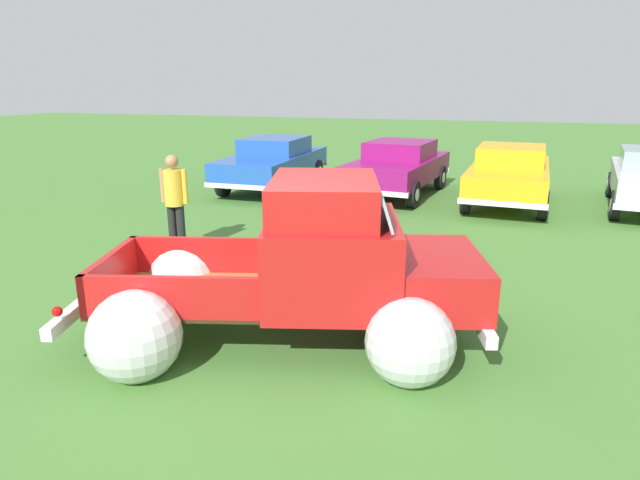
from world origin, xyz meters
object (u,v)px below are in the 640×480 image
object	(u,v)px
spectator_0	(174,197)
show_car_2	(509,173)
show_car_0	(274,161)
show_car_1	(398,166)
vintage_pickup_truck	(310,278)

from	to	relation	value
spectator_0	show_car_2	bearing A→B (deg)	135.41
show_car_0	show_car_1	bearing A→B (deg)	91.75
show_car_2	spectator_0	world-z (taller)	spectator_0
show_car_0	show_car_2	xyz separation A→B (m)	(6.36, -0.27, -0.00)
show_car_0	show_car_1	xyz separation A→B (m)	(3.55, 0.09, -0.00)
show_car_1	spectator_0	bearing A→B (deg)	-16.79
show_car_1	show_car_2	world-z (taller)	same
vintage_pickup_truck	spectator_0	xyz separation A→B (m)	(-3.37, 2.62, 0.23)
vintage_pickup_truck	show_car_2	distance (m)	8.86
vintage_pickup_truck	spectator_0	bearing A→B (deg)	127.29
vintage_pickup_truck	show_car_1	bearing A→B (deg)	77.89
show_car_2	vintage_pickup_truck	bearing A→B (deg)	-11.10
show_car_0	spectator_0	world-z (taller)	spectator_0
show_car_1	show_car_2	distance (m)	2.84
show_car_0	show_car_2	world-z (taller)	same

